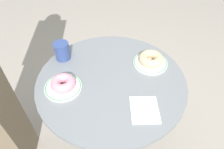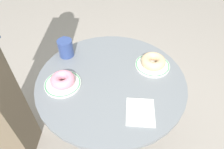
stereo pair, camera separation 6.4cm
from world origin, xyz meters
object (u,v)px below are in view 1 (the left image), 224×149
Objects in this scene: plate_left at (63,87)px; coffee_mug at (62,50)px; donut_glazed at (151,59)px; cafe_table at (111,107)px; donut_pink_frosted at (63,83)px; plate_right at (150,63)px; paper_napkin at (144,109)px.

coffee_mug reaches higher than plate_left.
coffee_mug is (-0.42, 0.21, 0.01)m from donut_glazed.
cafe_table is at bearing -172.28° from donut_glazed.
coffee_mug reaches higher than donut_pink_frosted.
plate_right is at bearing 7.13° from donut_glazed.
donut_pink_frosted is at bearing -99.71° from coffee_mug.
paper_napkin is (-0.16, -0.25, -0.00)m from plate_right.
paper_napkin is (0.29, -0.24, -0.03)m from donut_pink_frosted.
donut_pink_frosted is (0.00, -0.00, 0.03)m from plate_left.
donut_pink_frosted is at bearing -178.58° from plate_right.
paper_napkin is at bearing -73.08° from cafe_table.
paper_napkin is at bearing -122.78° from plate_right.
donut_glazed is (0.45, 0.01, 0.00)m from donut_pink_frosted.
cafe_table is 5.54× the size of paper_napkin.
plate_left is at bearing 140.82° from paper_napkin.
donut_glazed is at bearing -26.79° from coffee_mug.
plate_left is 0.03m from donut_pink_frosted.
plate_right reaches higher than paper_napkin.
plate_left reaches higher than paper_napkin.
cafe_table is 0.35m from donut_pink_frosted.
cafe_table is at bearing -52.19° from coffee_mug.
cafe_table is 6.75× the size of donut_pink_frosted.
plate_left is 0.46m from donut_glazed.
donut_glazed is at bearing 57.22° from paper_napkin.
plate_right is at bearing -26.79° from coffee_mug.
plate_right is 1.56× the size of donut_pink_frosted.
plate_right is 1.28× the size of paper_napkin.
cafe_table is 0.41m from coffee_mug.
paper_napkin reaches higher than cafe_table.
donut_glazed is at bearing 1.27° from plate_left.
donut_pink_frosted is 0.82× the size of paper_napkin.
plate_left is 1.41× the size of coffee_mug.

